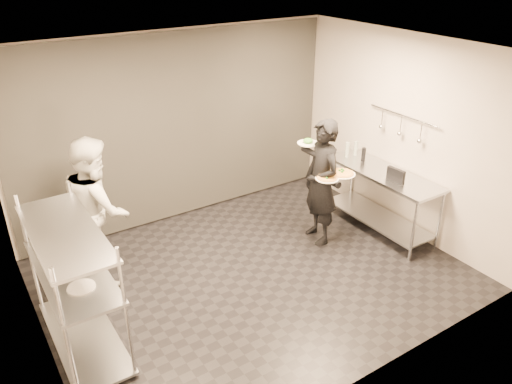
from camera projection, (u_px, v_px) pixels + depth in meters
room_shell at (206, 145)px, 6.65m from camera, size 5.00×4.00×2.80m
pass_rack at (74, 282)px, 5.00m from camera, size 0.60×1.60×1.50m
prep_counter at (381, 190)px, 7.18m from camera, size 0.60×1.80×0.92m
utensil_rail at (401, 126)px, 6.89m from camera, size 0.07×1.20×0.31m
waiter at (321, 183)px, 6.80m from camera, size 0.52×0.71×1.78m
chef at (98, 209)px, 6.05m from camera, size 0.80×0.98×1.84m
pizza_plate_near at (327, 178)px, 6.53m from camera, size 0.31×0.31×0.05m
pizza_plate_far at (342, 173)px, 6.65m from camera, size 0.36×0.36×0.05m
salad_plate at (308, 142)px, 6.75m from camera, size 0.29×0.29×0.07m
pos_monitor at (396, 175)px, 6.70m from camera, size 0.07×0.27×0.19m
bottle_green at (347, 149)px, 7.50m from camera, size 0.06×0.06×0.23m
bottle_clear at (356, 148)px, 7.56m from camera, size 0.06×0.06×0.21m
bottle_dark at (364, 155)px, 7.34m from camera, size 0.06×0.06×0.21m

